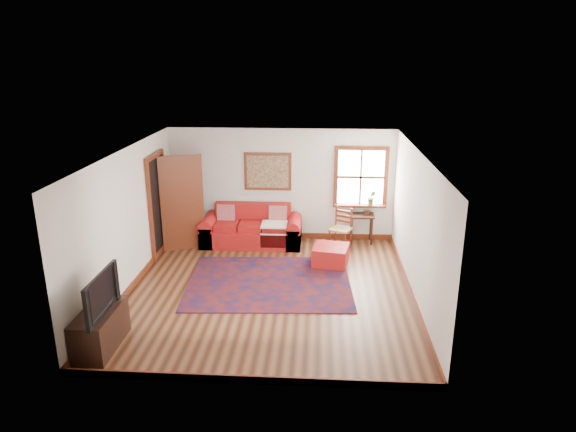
# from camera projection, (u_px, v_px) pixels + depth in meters

# --- Properties ---
(ground) EXTENTS (5.50, 5.50, 0.00)m
(ground) POSITION_uv_depth(u_px,v_px,m) (270.00, 290.00, 9.21)
(ground) COLOR #3A1C0F
(ground) RESTS_ON ground
(room_envelope) EXTENTS (5.04, 5.54, 2.52)m
(room_envelope) POSITION_uv_depth(u_px,v_px,m) (269.00, 201.00, 8.71)
(room_envelope) COLOR silver
(room_envelope) RESTS_ON ground
(window) EXTENTS (1.18, 0.20, 1.38)m
(window) POSITION_uv_depth(u_px,v_px,m) (362.00, 183.00, 11.27)
(window) COLOR white
(window) RESTS_ON ground
(doorway) EXTENTS (0.89, 1.08, 2.14)m
(doorway) POSITION_uv_depth(u_px,v_px,m) (173.00, 203.00, 10.71)
(doorway) COLOR black
(doorway) RESTS_ON ground
(framed_artwork) EXTENTS (1.05, 0.07, 0.85)m
(framed_artwork) POSITION_uv_depth(u_px,v_px,m) (268.00, 172.00, 11.33)
(framed_artwork) COLOR maroon
(framed_artwork) RESTS_ON ground
(persian_rug) EXTENTS (3.11, 2.55, 0.02)m
(persian_rug) POSITION_uv_depth(u_px,v_px,m) (269.00, 282.00, 9.49)
(persian_rug) COLOR #59140C
(persian_rug) RESTS_ON ground
(red_leather_sofa) EXTENTS (2.19, 0.90, 0.86)m
(red_leather_sofa) POSITION_uv_depth(u_px,v_px,m) (252.00, 231.00, 11.36)
(red_leather_sofa) COLOR #A71515
(red_leather_sofa) RESTS_ON ground
(red_ottoman) EXTENTS (0.77, 0.77, 0.38)m
(red_ottoman) POSITION_uv_depth(u_px,v_px,m) (331.00, 255.00, 10.26)
(red_ottoman) COLOR #A71515
(red_ottoman) RESTS_ON ground
(side_table) EXTENTS (0.54, 0.41, 0.65)m
(side_table) POSITION_uv_depth(u_px,v_px,m) (362.00, 220.00, 11.34)
(side_table) COLOR black
(side_table) RESTS_ON ground
(ladder_back_chair) EXTENTS (0.54, 0.53, 0.89)m
(ladder_back_chair) POSITION_uv_depth(u_px,v_px,m) (341.00, 227.00, 11.04)
(ladder_back_chair) COLOR tan
(ladder_back_chair) RESTS_ON ground
(media_cabinet) EXTENTS (0.47, 1.06, 0.58)m
(media_cabinet) POSITION_uv_depth(u_px,v_px,m) (100.00, 329.00, 7.34)
(media_cabinet) COLOR black
(media_cabinet) RESTS_ON ground
(television) EXTENTS (0.14, 1.06, 0.61)m
(television) POSITION_uv_depth(u_px,v_px,m) (95.00, 294.00, 7.09)
(television) COLOR black
(television) RESTS_ON media_cabinet
(candle_hurricane) EXTENTS (0.12, 0.12, 0.18)m
(candle_hurricane) POSITION_uv_depth(u_px,v_px,m) (113.00, 292.00, 7.65)
(candle_hurricane) COLOR silver
(candle_hurricane) RESTS_ON media_cabinet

